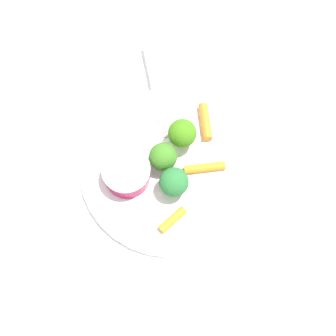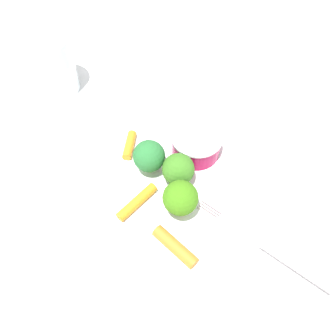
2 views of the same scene
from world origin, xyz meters
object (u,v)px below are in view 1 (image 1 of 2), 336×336
at_px(sauce_cup, 127,174).
at_px(carrot_stick_2, 205,122).
at_px(carrot_stick_1, 173,220).
at_px(broccoli_floret_0, 174,182).
at_px(carrot_stick_0, 205,168).
at_px(broccoli_floret_1, 163,156).
at_px(broccoli_floret_2, 182,133).
at_px(plate, 170,167).
at_px(fork, 154,91).
at_px(napkin, 42,323).

xyz_separation_m(sauce_cup, carrot_stick_2, (-0.11, 0.09, -0.01)).
relative_size(carrot_stick_1, carrot_stick_2, 0.75).
height_order(broccoli_floret_0, carrot_stick_0, broccoli_floret_0).
relative_size(sauce_cup, carrot_stick_0, 1.14).
relative_size(broccoli_floret_1, broccoli_floret_2, 0.89).
bearing_deg(broccoli_floret_1, broccoli_floret_0, 33.84).
xyz_separation_m(plate, broccoli_floret_2, (-0.04, 0.01, 0.04)).
bearing_deg(carrot_stick_1, carrot_stick_0, 162.70).
bearing_deg(plate, carrot_stick_0, 97.80).
height_order(broccoli_floret_0, broccoli_floret_2, broccoli_floret_2).
distance_m(broccoli_floret_0, carrot_stick_2, 0.12).
xyz_separation_m(plate, carrot_stick_0, (-0.01, 0.05, 0.01)).
height_order(fork, napkin, fork).
xyz_separation_m(carrot_stick_0, carrot_stick_1, (0.09, -0.03, -0.00)).
height_order(carrot_stick_0, carrot_stick_2, carrot_stick_2).
bearing_deg(carrot_stick_2, plate, -23.83).
bearing_deg(carrot_stick_0, carrot_stick_2, -168.65).
height_order(carrot_stick_1, carrot_stick_2, carrot_stick_2).
bearing_deg(fork, plate, 24.82).
relative_size(carrot_stick_2, napkin, 0.34).
bearing_deg(carrot_stick_1, sauce_cup, -121.16).
bearing_deg(carrot_stick_0, sauce_cup, -69.40).
distance_m(carrot_stick_0, napkin, 0.30).
xyz_separation_m(broccoli_floret_2, carrot_stick_1, (0.12, 0.01, -0.03)).
bearing_deg(napkin, broccoli_floret_2, 157.80).
relative_size(broccoli_floret_0, carrot_stick_0, 0.84).
relative_size(broccoli_floret_0, napkin, 0.29).
xyz_separation_m(carrot_stick_0, carrot_stick_2, (-0.07, -0.01, 0.00)).
distance_m(broccoli_floret_1, napkin, 0.27).
distance_m(fork, napkin, 0.37).
bearing_deg(napkin, broccoli_floret_0, 150.23).
xyz_separation_m(sauce_cup, carrot_stick_1, (0.05, 0.08, -0.01)).
bearing_deg(plate, broccoli_floret_1, -98.90).
relative_size(sauce_cup, broccoli_floret_1, 1.41).
relative_size(broccoli_floret_2, fork, 0.34).
relative_size(carrot_stick_1, napkin, 0.25).
bearing_deg(broccoli_floret_1, sauce_cup, -52.61).
distance_m(broccoli_floret_0, napkin, 0.25).
bearing_deg(fork, carrot_stick_0, 43.24).
bearing_deg(carrot_stick_1, broccoli_floret_0, -168.44).
bearing_deg(sauce_cup, carrot_stick_2, 141.17).
height_order(carrot_stick_0, napkin, carrot_stick_0).
bearing_deg(broccoli_floret_0, plate, -158.39).
relative_size(broccoli_floret_0, carrot_stick_1, 1.14).
distance_m(sauce_cup, broccoli_floret_1, 0.06).
height_order(sauce_cup, fork, sauce_cup).
bearing_deg(plate, carrot_stick_1, 15.95).
bearing_deg(carrot_stick_0, broccoli_floret_2, -128.09).
relative_size(plate, broccoli_floret_2, 4.88).
xyz_separation_m(plate, napkin, (0.25, -0.11, -0.00)).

